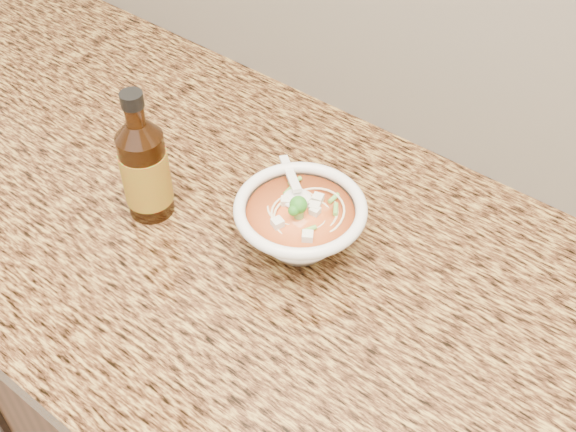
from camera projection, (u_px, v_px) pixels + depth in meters
The scene contains 3 objects.
counter_slab at pixel (408, 339), 0.88m from camera, with size 4.00×0.68×0.04m, color #A2803B.
soup_bowl at pixel (300, 225), 0.94m from camera, with size 0.17×0.17×0.10m.
hot_sauce_bottle at pixel (145, 169), 0.96m from camera, with size 0.09×0.09×0.20m.
Camera 1 is at (0.20, 1.18, 1.61)m, focal length 45.00 mm.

